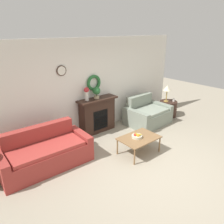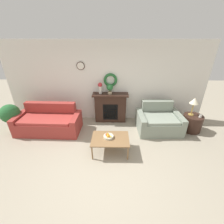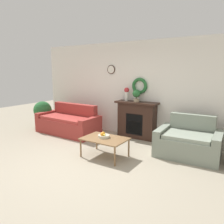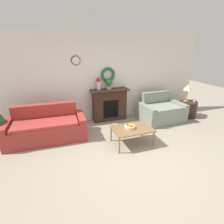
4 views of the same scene
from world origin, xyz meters
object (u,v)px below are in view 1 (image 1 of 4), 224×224
at_px(couch_left, 45,153).
at_px(fruit_bowl, 137,136).
at_px(side_table_by_loveseat, 168,109).
at_px(coffee_table, 139,139).
at_px(potted_plant_on_mantel, 96,92).
at_px(loveseat_right, 147,114).
at_px(mug, 174,100).
at_px(table_lamp, 167,89).
at_px(fireplace, 97,115).
at_px(vase_on_mantel_left, 87,93).

xyz_separation_m(couch_left, fruit_bowl, (1.94, -0.93, 0.16)).
bearing_deg(fruit_bowl, side_table_by_loveseat, 21.49).
height_order(coffee_table, potted_plant_on_mantel, potted_plant_on_mantel).
relative_size(coffee_table, fruit_bowl, 3.71).
relative_size(loveseat_right, mug, 14.32).
bearing_deg(loveseat_right, fruit_bowl, -148.18).
distance_m(fruit_bowl, potted_plant_on_mantel, 1.79).
xyz_separation_m(fruit_bowl, mug, (2.80, 0.95, 0.11)).
bearing_deg(coffee_table, table_lamp, 24.05).
distance_m(loveseat_right, mug, 1.25).
relative_size(fireplace, coffee_table, 1.26).
bearing_deg(potted_plant_on_mantel, coffee_table, -87.98).
bearing_deg(couch_left, table_lamp, 3.59).
distance_m(table_lamp, mug, 0.48).
height_order(couch_left, loveseat_right, loveseat_right).
height_order(fireplace, fruit_bowl, fireplace).
height_order(loveseat_right, fruit_bowl, loveseat_right).
bearing_deg(fruit_bowl, table_lamp, 23.17).
bearing_deg(coffee_table, fireplace, 91.37).
bearing_deg(coffee_table, potted_plant_on_mantel, 92.02).
distance_m(coffee_table, potted_plant_on_mantel, 1.85).
distance_m(couch_left, fruit_bowl, 2.16).
relative_size(mug, potted_plant_on_mantel, 0.29).
bearing_deg(fruit_bowl, mug, 18.65).
height_order(couch_left, table_lamp, table_lamp).
height_order(couch_left, potted_plant_on_mantel, potted_plant_on_mantel).
bearing_deg(mug, table_lamp, 141.84).
height_order(fireplace, table_lamp, table_lamp).
relative_size(couch_left, table_lamp, 3.48).
distance_m(couch_left, vase_on_mantel_left, 2.00).
bearing_deg(side_table_by_loveseat, table_lamp, 141.34).
distance_m(fireplace, potted_plant_on_mantel, 0.72).
relative_size(fireplace, potted_plant_on_mantel, 3.57).
relative_size(fireplace, table_lamp, 2.12).
bearing_deg(vase_on_mantel_left, couch_left, -156.25).
height_order(vase_on_mantel_left, potted_plant_on_mantel, vase_on_mantel_left).
height_order(fruit_bowl, vase_on_mantel_left, vase_on_mantel_left).
bearing_deg(coffee_table, mug, 19.44).
distance_m(couch_left, potted_plant_on_mantel, 2.25).
distance_m(fireplace, vase_on_mantel_left, 0.81).
bearing_deg(loveseat_right, vase_on_mantel_left, 161.18).
xyz_separation_m(side_table_by_loveseat, potted_plant_on_mantel, (-2.67, 0.57, 0.97)).
xyz_separation_m(loveseat_right, mug, (1.21, -0.13, 0.27)).
relative_size(couch_left, fruit_bowl, 7.66).
xyz_separation_m(couch_left, table_lamp, (4.53, 0.18, 0.68)).
bearing_deg(side_table_by_loveseat, couch_left, -178.55).
xyz_separation_m(fireplace, couch_left, (-1.95, -0.70, -0.21)).
distance_m(couch_left, loveseat_right, 3.53).
height_order(side_table_by_loveseat, table_lamp, table_lamp).
height_order(fruit_bowl, table_lamp, table_lamp).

